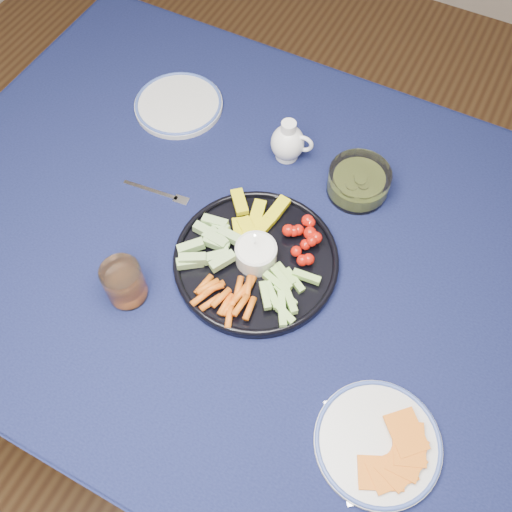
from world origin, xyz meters
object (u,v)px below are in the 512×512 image
at_px(crudite_platter, 255,258).
at_px(side_plate_extra, 179,104).
at_px(creamer_pitcher, 288,142).
at_px(pickle_bowl, 358,183).
at_px(cheese_plate, 378,443).
at_px(juice_tumbler, 125,284).
at_px(dining_table, 298,283).

distance_m(crudite_platter, side_plate_extra, 0.46).
bearing_deg(creamer_pitcher, pickle_bowl, -5.95).
relative_size(creamer_pitcher, cheese_plate, 0.48).
bearing_deg(creamer_pitcher, cheese_plate, -50.47).
bearing_deg(pickle_bowl, side_plate_extra, 175.81).
distance_m(pickle_bowl, juice_tumbler, 0.52).
xyz_separation_m(creamer_pitcher, cheese_plate, (0.40, -0.49, -0.03)).
height_order(pickle_bowl, cheese_plate, pickle_bowl).
relative_size(cheese_plate, side_plate_extra, 1.03).
xyz_separation_m(crudite_platter, pickle_bowl, (0.11, 0.26, 0.01)).
distance_m(dining_table, juice_tumbler, 0.36).
height_order(pickle_bowl, juice_tumbler, juice_tumbler).
height_order(juice_tumbler, side_plate_extra, juice_tumbler).
bearing_deg(pickle_bowl, cheese_plate, -63.87).
height_order(dining_table, crudite_platter, crudite_platter).
bearing_deg(creamer_pitcher, side_plate_extra, 176.86).
relative_size(pickle_bowl, side_plate_extra, 0.63).
distance_m(cheese_plate, side_plate_extra, 0.85).
xyz_separation_m(pickle_bowl, side_plate_extra, (-0.46, 0.03, -0.02)).
bearing_deg(cheese_plate, pickle_bowl, 116.13).
xyz_separation_m(pickle_bowl, cheese_plate, (0.23, -0.47, -0.02)).
bearing_deg(creamer_pitcher, crudite_platter, -77.10).
xyz_separation_m(crudite_platter, cheese_plate, (0.34, -0.21, -0.01)).
bearing_deg(juice_tumbler, crudite_platter, 43.04).
distance_m(cheese_plate, juice_tumbler, 0.52).
relative_size(crudite_platter, side_plate_extra, 1.58).
bearing_deg(pickle_bowl, juice_tumbler, -124.29).
bearing_deg(crudite_platter, cheese_plate, -32.09).
distance_m(creamer_pitcher, pickle_bowl, 0.17).
bearing_deg(dining_table, pickle_bowl, 82.47).
distance_m(creamer_pitcher, juice_tumbler, 0.46).
distance_m(juice_tumbler, side_plate_extra, 0.49).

